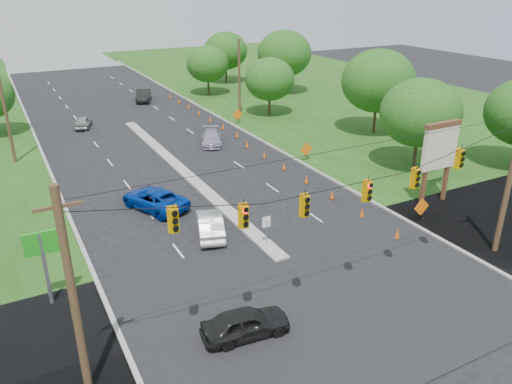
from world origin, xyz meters
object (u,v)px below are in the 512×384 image
pylon_sign (440,150)px  blue_pickup (154,199)px  white_sedan (210,225)px  black_sedan (246,323)px

pylon_sign → blue_pickup: bearing=155.7°
blue_pickup → pylon_sign: bearing=132.7°
white_sedan → black_sedan: bearing=93.9°
black_sedan → blue_pickup: size_ratio=0.77×
pylon_sign → blue_pickup: pylon_sign is taller
pylon_sign → black_sedan: (-19.21, -7.05, -3.30)m
black_sedan → white_sedan: white_sedan is taller
white_sedan → blue_pickup: (-1.93, 5.56, 0.01)m
black_sedan → white_sedan: (2.46, 9.91, 0.03)m
black_sedan → blue_pickup: bearing=3.6°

